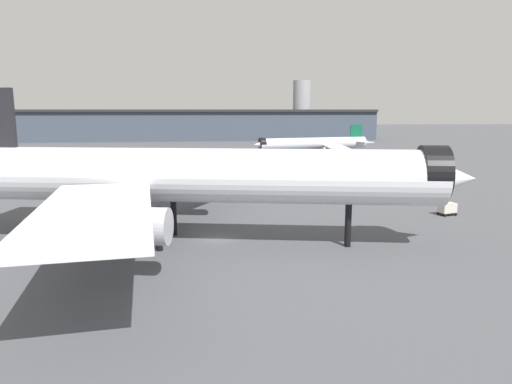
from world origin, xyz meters
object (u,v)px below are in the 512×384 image
(baggage_tug_wing, at_px, (95,190))
(baggage_cart_trailing, at_px, (447,209))
(airliner_near_gate, at_px, (186,176))
(traffic_cone_wingtip, at_px, (231,187))
(airliner_far_taxiway, at_px, (315,144))

(baggage_tug_wing, xyz_separation_m, baggage_cart_trailing, (57.11, -18.67, 0.00))
(baggage_cart_trailing, bearing_deg, airliner_near_gate, -179.14)
(airliner_near_gate, distance_m, traffic_cone_wingtip, 38.98)
(baggage_cart_trailing, bearing_deg, airliner_far_taxiway, 75.47)
(airliner_near_gate, height_order, traffic_cone_wingtip, airliner_near_gate)
(airliner_far_taxiway, bearing_deg, airliner_near_gate, 56.58)
(baggage_cart_trailing, relative_size, traffic_cone_wingtip, 3.75)
(baggage_tug_wing, bearing_deg, airliner_near_gate, 88.07)
(airliner_near_gate, xyz_separation_m, baggage_tug_wing, (-20.10, 31.63, -6.92))
(airliner_far_taxiway, height_order, baggage_tug_wing, airliner_far_taxiway)
(airliner_far_taxiway, distance_m, baggage_tug_wing, 82.98)
(airliner_near_gate, distance_m, baggage_tug_wing, 38.11)
(airliner_near_gate, bearing_deg, baggage_cart_trailing, 26.37)
(baggage_tug_wing, distance_m, traffic_cone_wingtip, 25.62)
(baggage_tug_wing, bearing_deg, traffic_cone_wingtip, 159.93)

